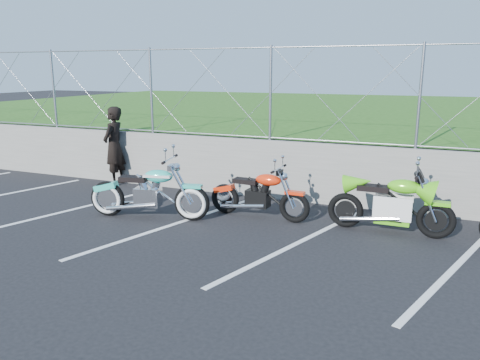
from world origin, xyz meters
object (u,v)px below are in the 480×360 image
at_px(cruiser_turquoise, 150,194).
at_px(sportbike_green, 392,206).
at_px(person_standing, 114,146).
at_px(naked_orange, 260,196).

distance_m(cruiser_turquoise, sportbike_green, 4.43).
bearing_deg(sportbike_green, person_standing, 171.07).
bearing_deg(naked_orange, sportbike_green, 3.98).
height_order(sportbike_green, person_standing, person_standing).
relative_size(sportbike_green, person_standing, 1.12).
distance_m(cruiser_turquoise, person_standing, 3.09).
relative_size(naked_orange, person_standing, 1.06).
distance_m(naked_orange, person_standing, 4.44).
xyz_separation_m(cruiser_turquoise, sportbike_green, (4.34, 0.90, 0.01)).
bearing_deg(cruiser_turquoise, naked_orange, 10.78).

